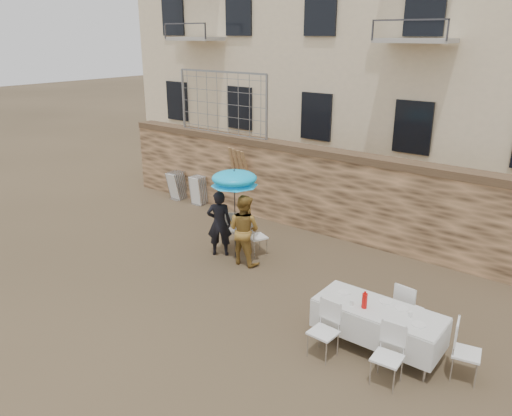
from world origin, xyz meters
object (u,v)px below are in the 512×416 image
Objects in this scene: chair_stack_left at (182,184)px; banquet_table at (379,310)px; couple_chair_right at (257,236)px; chair_stack_right at (202,189)px; soda_bottle at (365,301)px; table_chair_back at (408,307)px; woman_dress at (244,230)px; table_chair_side at (467,352)px; man_suit at (219,223)px; table_chair_front_right at (387,357)px; couple_chair_left at (235,229)px; table_chair_front_left at (323,331)px; umbrella at (234,181)px.

banquet_table is at bearing -23.99° from chair_stack_left.
chair_stack_right is at bearing -4.18° from couple_chair_right.
banquet_table is 0.30m from soda_bottle.
banquet_table is at bearing 81.73° from table_chair_back.
chair_stack_right is at bearing -36.62° from woman_dress.
chair_stack_left is (-9.92, 3.69, -0.02)m from table_chair_side.
banquet_table is 2.19× the size of table_chair_side.
man_suit reaches higher than table_chair_front_right.
chair_stack_right is at bearing -76.05° from man_suit.
soda_bottle reaches higher than chair_stack_left.
couple_chair_left is 1.00× the size of table_chair_front_right.
table_chair_side is (6.01, -1.14, -0.32)m from man_suit.
chair_stack_right is at bearing 153.54° from banquet_table.
chair_stack_left is (-7.92, 4.54, -0.02)m from table_chair_front_left.
banquet_table is 2.19× the size of table_chair_front_right.
soda_bottle is 0.27× the size of table_chair_front_right.
banquet_table is at bearing -17.61° from umbrella.
banquet_table is 1.43m from table_chair_side.
man_suit is 1.73× the size of chair_stack_right.
umbrella reaches higher than couple_chair_right.
woman_dress is 1.71× the size of couple_chair_right.
table_chair_front_right is (5.11, -1.99, -0.32)m from man_suit.
woman_dress is 0.82× the size of umbrella.
table_chair_front_left is (4.01, -1.99, -0.32)m from man_suit.
couple_chair_right is at bearing -23.52° from chair_stack_left.
man_suit is 1.66× the size of table_chair_back.
banquet_table is 2.19× the size of table_chair_front_left.
couple_chair_left and couple_chair_right have the same top height.
banquet_table is at bearing 120.21° from table_chair_front_right.
table_chair_front_right is at bearing 122.77° from couple_chair_left.
man_suit is 1.66× the size of couple_chair_right.
chair_stack_left is at bearing 150.32° from umbrella.
couple_chair_right is at bearing 61.01° from table_chair_side.
soda_bottle is at bearing 87.51° from table_chair_side.
man_suit reaches higher than chair_stack_right.
couple_chair_right is 5.09m from table_chair_front_right.
man_suit is at bearing 155.28° from table_chair_front_right.
couple_chair_right is 4.31m from banquet_table.
woman_dress is at bearing -0.37° from table_chair_back.
soda_bottle is at bearing 135.92° from table_chair_front_right.
couple_chair_left is 1.04× the size of chair_stack_left.
soda_bottle reaches higher than banquet_table.
table_chair_back reaches higher than chair_stack_left.
table_chair_back is at bearing 75.96° from banquet_table.
umbrella is 2.08× the size of table_chair_front_left.
woman_dress is 6.31× the size of soda_bottle.
banquet_table is (4.21, -1.34, -1.15)m from umbrella.
couple_chair_right is at bearing -177.54° from man_suit.
umbrella is 4.40m from table_chair_front_left.
chair_stack_right is (-3.71, 2.00, -0.02)m from couple_chair_right.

